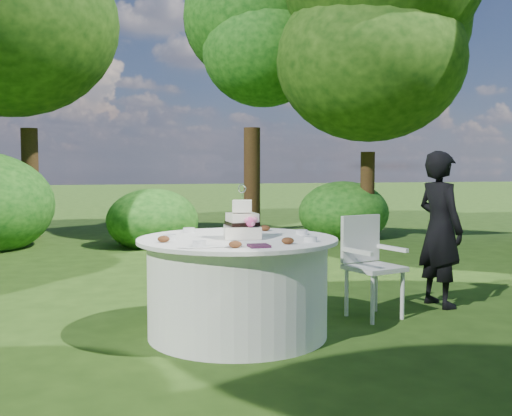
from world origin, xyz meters
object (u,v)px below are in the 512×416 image
Objects in this scene: guest at (440,229)px; table at (238,286)px; napkins at (259,246)px; chair at (369,258)px; cake at (242,224)px.

guest is 2.15m from table.
chair reaches higher than napkins.
napkins is 0.09× the size of table.
napkins is 1.52m from chair.
napkins is at bearing -90.93° from cake.
napkins reaches higher than table.
guest is 1.65× the size of chair.
napkins is 0.53m from cake.
table is 0.50m from cake.
napkins is 0.69m from table.
guest is at bearing 12.72° from table.
cake is (0.01, 0.52, 0.10)m from napkins.
napkins is 2.30m from guest.
cake reaches higher than table.
cake is 1.32m from chair.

